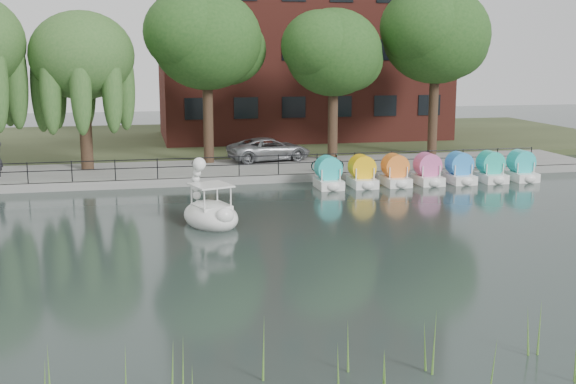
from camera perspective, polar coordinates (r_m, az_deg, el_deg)
name	(u,v)px	position (r m, az deg, el deg)	size (l,w,h in m)	color
ground_plane	(299,255)	(23.36, 0.87, -5.01)	(120.00, 120.00, 0.00)	#374743
promenade	(232,171)	(38.72, -4.47, 1.68)	(40.00, 6.00, 0.40)	gray
kerb	(240,180)	(35.84, -3.83, 0.93)	(40.00, 0.25, 0.40)	gray
land_strip	(206,141)	(52.50, -6.53, 4.06)	(60.00, 22.00, 0.36)	#47512D
railing	(239,161)	(35.88, -3.89, 2.47)	(32.00, 0.05, 1.00)	black
apartment_building	(300,11)	(53.31, 0.99, 14.12)	(20.00, 10.07, 18.00)	#4C1E16
willow_mid	(82,56)	(38.95, -15.99, 10.29)	(5.32, 5.32, 8.15)	#473323
broadleaf_center	(207,41)	(40.09, -6.45, 11.80)	(6.00, 6.00, 9.25)	#473323
broadleaf_right	(334,53)	(40.90, 3.62, 10.89)	(5.40, 5.40, 8.32)	#473323
broadleaf_far	(436,36)	(44.04, 11.63, 12.01)	(6.30, 6.30, 9.71)	#473323
minivan	(269,147)	(40.87, -1.49, 3.54)	(5.39, 2.48, 1.50)	gray
bicycle	(327,162)	(37.19, 3.13, 2.40)	(1.72, 0.60, 1.00)	gray
swan_boat	(210,211)	(27.48, -6.18, -1.47)	(2.66, 3.34, 2.46)	white
pedal_boat_row	(428,172)	(36.44, 10.98, 1.57)	(11.35, 1.70, 1.40)	white
reed_bank	(503,348)	(15.40, 16.60, -11.76)	(24.00, 2.40, 1.20)	#669938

